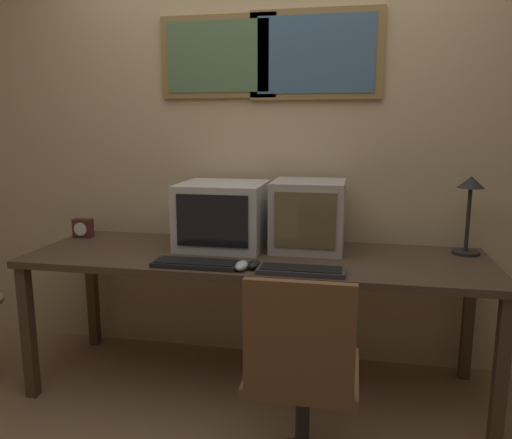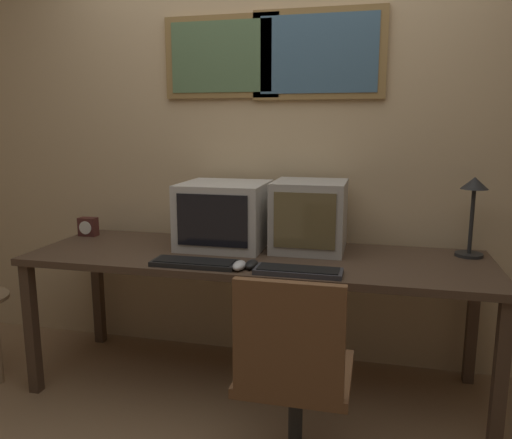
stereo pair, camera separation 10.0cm
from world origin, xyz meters
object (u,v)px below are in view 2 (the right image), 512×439
Objects in this scene: monitor_left at (225,215)px; office_chair at (293,396)px; mouse_far_corner at (239,265)px; desk_clock at (88,227)px; mouse_near_keyboard at (252,264)px; keyboard_main at (195,263)px; desk_lamp at (473,201)px; monitor_right at (309,216)px; keyboard_side at (298,271)px.

monitor_left reaches higher than office_chair.
mouse_far_corner is 1.06× the size of desk_clock.
desk_clock is at bearing 158.62° from mouse_near_keyboard.
monitor_left reaches higher than keyboard_main.
mouse_near_keyboard reaches higher than keyboard_main.
mouse_far_corner is 0.13× the size of office_chair.
keyboard_main is at bearing 175.00° from mouse_far_corner.
office_chair is at bearing -128.23° from desk_lamp.
monitor_right is 3.47× the size of desk_clock.
office_chair is (-0.75, -0.95, -0.63)m from desk_lamp.
mouse_far_corner is 0.66m from office_chair.
mouse_far_corner is at bearing -5.00° from keyboard_main.
desk_clock is at bearing 160.64° from keyboard_side.
monitor_right reaches higher than desk_clock.
monitor_left is 1.15m from office_chair.
monitor_left is 0.49m from mouse_near_keyboard.
office_chair reaches higher than mouse_far_corner.
mouse_far_corner is at bearing 127.02° from office_chair.
keyboard_main is at bearing -159.50° from desk_lamp.
keyboard_main is (-0.49, -0.44, -0.17)m from monitor_right.
desk_clock is at bearing 176.69° from monitor_left.
keyboard_side is 0.28m from mouse_far_corner.
mouse_far_corner is at bearing -119.92° from monitor_right.
mouse_far_corner reaches higher than keyboard_side.
desk_lamp is (0.82, 0.05, 0.10)m from monitor_right.
mouse_near_keyboard is (-0.21, -0.42, -0.17)m from monitor_right.
monitor_right reaches higher than mouse_far_corner.
keyboard_main is 0.23m from mouse_far_corner.
desk_clock is 0.12× the size of office_chair.
office_chair is at bearing -85.60° from monitor_right.
desk_lamp is at bearing 32.22° from keyboard_side.
keyboard_side is at bearing -8.50° from mouse_near_keyboard.
desk_clock is at bearing 156.09° from mouse_far_corner.
mouse_near_keyboard is 0.66m from office_chair.
desk_lamp is at bearing 20.50° from keyboard_main.
monitor_right is 1.35m from desk_clock.
office_chair is (0.28, -0.48, -0.37)m from mouse_near_keyboard.
keyboard_main is 0.50m from keyboard_side.
keyboard_main is 3.72× the size of mouse_near_keyboard.
desk_lamp reaches higher than desk_clock.
mouse_near_keyboard is at bearing 120.54° from office_chair.
desk_lamp is (1.08, 0.51, 0.27)m from mouse_far_corner.
monitor_right is 0.97× the size of keyboard_side.
desk_lamp reaches higher than mouse_near_keyboard.
mouse_far_corner is at bearing -64.87° from monitor_left.
keyboard_side is 0.98× the size of desk_lamp.
monitor_left is 0.51× the size of office_chair.
mouse_near_keyboard is (-0.23, 0.03, 0.01)m from keyboard_side.
monitor_right reaches higher than keyboard_main.
desk_lamp reaches higher than keyboard_main.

